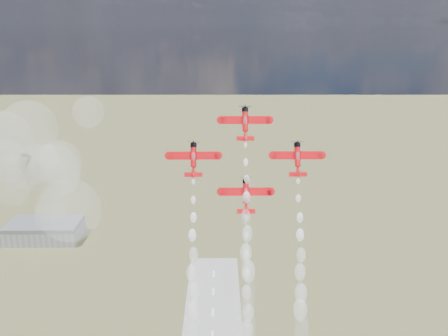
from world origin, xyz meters
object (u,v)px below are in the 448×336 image
hangar (45,231)px  plane_right (298,158)px  plane_lead (245,123)px  plane_left (193,159)px  plane_slot (246,195)px

hangar → plane_right: plane_right is taller
hangar → plane_lead: bearing=-53.5°
plane_lead → plane_left: size_ratio=1.00×
hangar → plane_right: 254.93m
plane_left → plane_right: same height
plane_left → hangar: bearing=122.7°
plane_right → plane_lead: bearing=163.3°
plane_lead → hangar: bearing=126.5°
plane_left → plane_right: (28.99, 0.00, 0.00)m
plane_lead → plane_slot: 20.30m
hangar → plane_left: size_ratio=3.62×
hangar → plane_lead: plane_lead is taller
plane_right → plane_slot: plane_right is taller
hangar → plane_slot: bearing=-54.8°
plane_slot → plane_lead: bearing=90.0°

